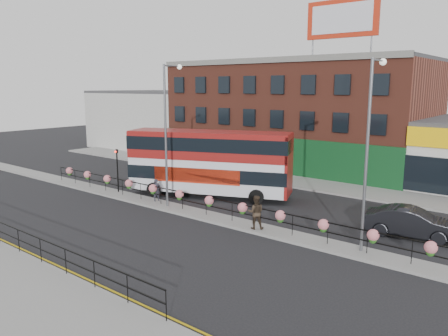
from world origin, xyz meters
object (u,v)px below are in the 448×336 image
Objects in this scene: double_decker_bus at (210,157)px; pedestrian_b at (256,212)px; lamp_column_west at (168,123)px; lamp_column_east at (369,139)px; car at (412,222)px; pedestrian_a at (157,190)px.

pedestrian_b is (7.04, -4.40, -1.82)m from double_decker_bus.
double_decker_bus reaches higher than pedestrian_b.
lamp_column_east is (12.97, 0.22, -0.06)m from lamp_column_west.
lamp_column_east reaches higher than car.
lamp_column_west is 12.97m from lamp_column_east.
pedestrian_b is (-6.97, -4.43, 0.30)m from car.
lamp_column_east reaches higher than pedestrian_b.
car is at bearing 178.32° from pedestrian_b.
car is 3.28× the size of pedestrian_a.
double_decker_bus is 1.30× the size of lamp_column_west.
pedestrian_a is at bearing -113.09° from double_decker_bus.
pedestrian_b is at bearing 112.35° from car.
double_decker_bus reaches higher than pedestrian_a.
double_decker_bus is at bearing 88.35° from lamp_column_west.
car is 0.55× the size of lamp_column_east.
car is 0.55× the size of lamp_column_west.
pedestrian_a is at bearing -179.96° from lamp_column_east.
pedestrian_a is at bearing -38.48° from pedestrian_b.
lamp_column_west is (-14.13, -3.99, 4.76)m from car.
lamp_column_west is at bearing -91.65° from double_decker_bus.
lamp_column_east reaches higher than double_decker_bus.
car is at bearing 0.15° from double_decker_bus.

